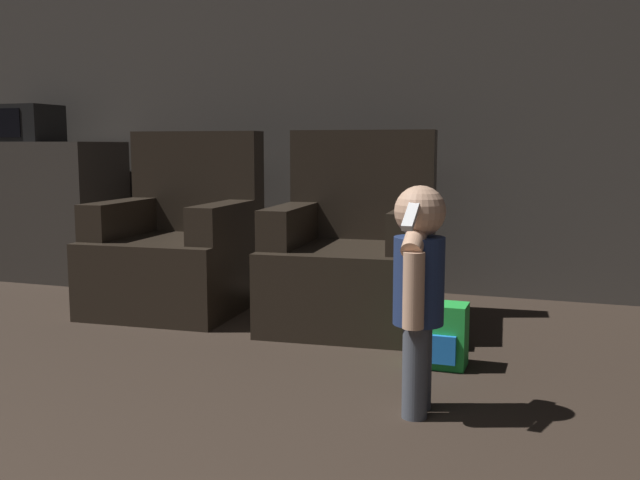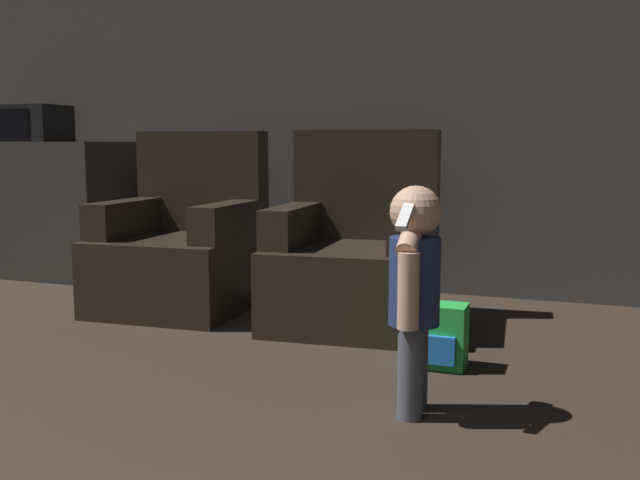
# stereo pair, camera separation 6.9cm
# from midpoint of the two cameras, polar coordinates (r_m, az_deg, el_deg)

# --- Properties ---
(wall_back) EXTENTS (8.40, 0.05, 2.60)m
(wall_back) POSITION_cam_midpoint_polar(r_m,az_deg,el_deg) (4.63, 4.96, 12.11)
(wall_back) COLOR #423D38
(wall_back) RESTS_ON ground_plane
(armchair_left) EXTENTS (0.84, 0.87, 1.02)m
(armchair_left) POSITION_cam_midpoint_polar(r_m,az_deg,el_deg) (4.17, -11.73, -0.73)
(armchair_left) COLOR black
(armchair_left) RESTS_ON ground_plane
(armchair_right) EXTENTS (0.86, 0.89, 1.02)m
(armchair_right) POSITION_cam_midpoint_polar(r_m,az_deg,el_deg) (3.75, 2.08, -1.50)
(armchair_right) COLOR black
(armchair_right) RESTS_ON ground_plane
(person_toddler) EXTENTS (0.18, 0.32, 0.80)m
(person_toddler) POSITION_cam_midpoint_polar(r_m,az_deg,el_deg) (2.45, 7.08, -3.27)
(person_toddler) COLOR #474C56
(person_toddler) RESTS_ON ground_plane
(toy_backpack) EXTENTS (0.21, 0.17, 0.27)m
(toy_backpack) POSITION_cam_midpoint_polar(r_m,az_deg,el_deg) (3.07, 9.03, -7.56)
(toy_backpack) COLOR green
(toy_backpack) RESTS_ON ground_plane
(kitchen_counter) EXTENTS (1.22, 0.57, 0.96)m
(kitchen_counter) POSITION_cam_midpoint_polar(r_m,az_deg,el_deg) (5.51, -22.17, 2.28)
(kitchen_counter) COLOR #38332D
(kitchen_counter) RESTS_ON ground_plane
(microwave) EXTENTS (0.53, 0.34, 0.26)m
(microwave) POSITION_cam_midpoint_polar(r_m,az_deg,el_deg) (5.55, -23.18, 8.56)
(microwave) COLOR black
(microwave) RESTS_ON kitchen_counter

